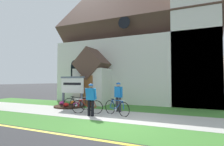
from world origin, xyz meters
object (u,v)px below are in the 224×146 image
at_px(cyclist_in_yellow_jersey, 118,95).
at_px(bicycle_white, 117,108).
at_px(bicycle_orange, 87,106).
at_px(cyclist_in_red_jersey, 91,97).
at_px(church_sign, 72,86).
at_px(bicycle_silver, 77,103).

bearing_deg(cyclist_in_yellow_jersey, bicycle_white, -73.82).
xyz_separation_m(bicycle_orange, cyclist_in_red_jersey, (0.55, -0.56, 0.55)).
relative_size(church_sign, cyclist_in_yellow_jersey, 1.23).
bearing_deg(bicycle_silver, bicycle_orange, -34.52).
xyz_separation_m(church_sign, cyclist_in_red_jersey, (2.83, -2.34, -0.43)).
height_order(bicycle_orange, cyclist_in_red_jersey, cyclist_in_red_jersey).
height_order(cyclist_in_yellow_jersey, cyclist_in_red_jersey, cyclist_in_yellow_jersey).
distance_m(cyclist_in_yellow_jersey, cyclist_in_red_jersey, 1.85).
xyz_separation_m(bicycle_white, cyclist_in_yellow_jersey, (-0.26, 0.91, 0.58)).
bearing_deg(bicycle_silver, cyclist_in_red_jersey, -38.37).
height_order(bicycle_white, cyclist_in_red_jersey, cyclist_in_red_jersey).
bearing_deg(cyclist_in_yellow_jersey, cyclist_in_red_jersey, -115.42).
bearing_deg(bicycle_white, church_sign, 157.94).
distance_m(church_sign, bicycle_white, 4.31).
bearing_deg(cyclist_in_yellow_jersey, church_sign, 169.56).
height_order(bicycle_silver, cyclist_in_red_jersey, cyclist_in_red_jersey).
height_order(bicycle_white, cyclist_in_yellow_jersey, cyclist_in_yellow_jersey).
height_order(church_sign, bicycle_silver, church_sign).
xyz_separation_m(church_sign, bicycle_orange, (2.29, -1.78, -0.98)).
distance_m(bicycle_orange, cyclist_in_red_jersey, 0.96).
relative_size(cyclist_in_yellow_jersey, cyclist_in_red_jersey, 1.03).
bearing_deg(bicycle_white, cyclist_in_red_jersey, -144.25).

